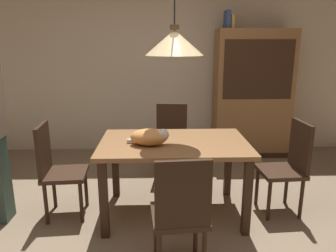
# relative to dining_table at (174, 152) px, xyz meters

# --- Properties ---
(ground) EXTENTS (10.00, 10.00, 0.00)m
(ground) POSITION_rel_dining_table_xyz_m (-0.08, -0.57, -0.65)
(ground) COLOR #847056
(back_wall) EXTENTS (6.40, 0.10, 2.90)m
(back_wall) POSITION_rel_dining_table_xyz_m (-0.08, 2.08, 0.80)
(back_wall) COLOR beige
(back_wall) RESTS_ON ground
(dining_table) EXTENTS (1.40, 0.90, 0.75)m
(dining_table) POSITION_rel_dining_table_xyz_m (0.00, 0.00, 0.00)
(dining_table) COLOR olive
(dining_table) RESTS_ON ground
(chair_far_back) EXTENTS (0.44, 0.44, 0.93)m
(chair_far_back) POSITION_rel_dining_table_xyz_m (0.01, 0.88, -0.14)
(chair_far_back) COLOR #382316
(chair_far_back) RESTS_ON ground
(chair_near_front) EXTENTS (0.43, 0.43, 0.93)m
(chair_near_front) POSITION_rel_dining_table_xyz_m (0.01, -0.88, -0.14)
(chair_near_front) COLOR #382316
(chair_near_front) RESTS_ON ground
(chair_left_side) EXTENTS (0.43, 0.43, 0.93)m
(chair_left_side) POSITION_rel_dining_table_xyz_m (-1.13, -0.01, -0.14)
(chair_left_side) COLOR #382316
(chair_left_side) RESTS_ON ground
(chair_right_side) EXTENTS (0.42, 0.42, 0.93)m
(chair_right_side) POSITION_rel_dining_table_xyz_m (1.13, 0.00, -0.14)
(chair_right_side) COLOR #382316
(chair_right_side) RESTS_ON ground
(cat_sleeping) EXTENTS (0.39, 0.26, 0.16)m
(cat_sleeping) POSITION_rel_dining_table_xyz_m (-0.22, -0.10, 0.18)
(cat_sleeping) COLOR #E59951
(cat_sleeping) RESTS_ON dining_table
(pendant_lamp) EXTENTS (0.52, 0.52, 1.30)m
(pendant_lamp) POSITION_rel_dining_table_xyz_m (-0.00, 0.00, 1.01)
(pendant_lamp) COLOR beige
(hutch_bookcase) EXTENTS (1.12, 0.45, 1.85)m
(hutch_bookcase) POSITION_rel_dining_table_xyz_m (1.24, 1.74, 0.24)
(hutch_bookcase) COLOR olive
(hutch_bookcase) RESTS_ON ground
(book_blue_wide) EXTENTS (0.06, 0.24, 0.24)m
(book_blue_wide) POSITION_rel_dining_table_xyz_m (0.82, 1.75, 1.32)
(book_blue_wide) COLOR #384C93
(book_blue_wide) RESTS_ON hutch_bookcase
(book_yellow_short) EXTENTS (0.04, 0.20, 0.18)m
(book_yellow_short) POSITION_rel_dining_table_xyz_m (0.88, 1.75, 1.29)
(book_yellow_short) COLOR gold
(book_yellow_short) RESTS_ON hutch_bookcase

